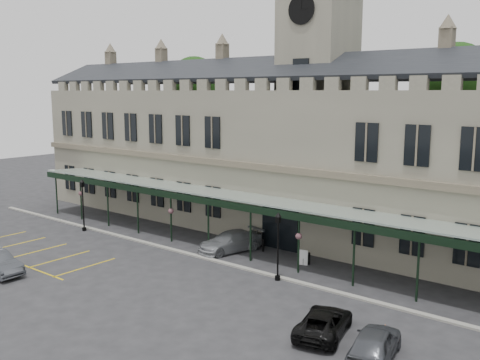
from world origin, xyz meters
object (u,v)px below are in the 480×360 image
Objects in this scene: clock_tower at (318,76)px; sign_board at (303,258)px; car_van at (324,322)px; station_building at (315,159)px; lamp_post_mid at (278,240)px; lamp_post_left at (83,200)px; car_taxi at (230,241)px; car_right_a at (374,344)px; traffic_cone at (385,330)px.

clock_tower is 22.96× the size of sign_board.
station_building is at bearing -71.27° from car_van.
clock_tower is (0.00, 0.09, 6.64)m from station_building.
lamp_post_mid is (3.76, -10.78, -3.82)m from station_building.
lamp_post_left is at bearing -179.14° from lamp_post_mid.
station_building is 13.14× the size of car_van.
clock_tower reaches higher than station_building.
lamp_post_mid is at bearing -8.87° from car_taxi.
clock_tower is 4.74× the size of car_taxi.
lamp_post_left reaches higher than lamp_post_mid.
lamp_post_mid is 11.08m from car_right_a.
car_van reaches higher than traffic_cone.
traffic_cone is 0.59× the size of sign_board.
car_taxi is 1.15× the size of car_right_a.
sign_board is at bearing -64.61° from clock_tower.
lamp_post_mid is at bearing -97.14° from sign_board.
traffic_cone is 0.12× the size of car_taxi.
traffic_cone is 2.68m from car_right_a.
car_taxi is (-14.99, 6.21, 0.45)m from traffic_cone.
station_building is 20.08m from lamp_post_left.
clock_tower reaches higher than lamp_post_mid.
lamp_post_left is 4.21× the size of sign_board.
traffic_cone is at bearing -5.86° from lamp_post_left.
car_van is at bearing -145.42° from traffic_cone.
car_van is at bearing -38.70° from lamp_post_mid.
lamp_post_mid is at bearing -70.92° from clock_tower.
clock_tower is 22.46m from car_van.
station_building is 19.49m from car_van.
car_right_a is at bearing -32.19° from lamp_post_mid.
clock_tower is at bearing 131.32° from traffic_cone.
car_right_a is (15.58, -8.78, 0.02)m from car_taxi.
station_building is at bearing -63.98° from car_right_a.
station_building is at bearing -90.00° from clock_tower.
lamp_post_mid reaches higher than sign_board.
car_taxi is at bearing 157.50° from traffic_cone.
car_right_a is (29.32, -5.52, -1.92)m from lamp_post_left.
car_taxi reaches higher than traffic_cone.
station_building reaches higher than car_right_a.
lamp_post_mid reaches higher than traffic_cone.
lamp_post_mid reaches higher than car_van.
lamp_post_left is at bearing -145.62° from clock_tower.
station_building is at bearing 87.86° from car_taxi.
sign_board is 13.41m from car_right_a.
car_van is 3.19m from car_right_a.
lamp_post_left is (-16.32, -11.16, -10.41)m from clock_tower.
clock_tower is at bearing 109.08° from lamp_post_mid.
sign_board is at bearing -66.36° from car_van.
car_taxi is at bearing -108.11° from clock_tower.
station_building is 19.71m from traffic_cone.
lamp_post_mid is at bearing 159.41° from traffic_cone.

